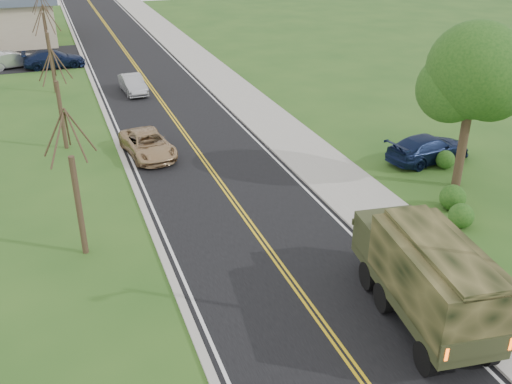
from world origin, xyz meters
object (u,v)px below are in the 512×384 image
suv_champagne (148,144)px  military_truck (427,273)px  sedan_silver (133,84)px  pickup_navy (428,148)px

suv_champagne → military_truck: bearing=-78.8°
sedan_silver → pickup_navy: bearing=-59.0°
pickup_navy → suv_champagne: bearing=58.0°
sedan_silver → military_truck: bearing=-85.3°
sedan_silver → pickup_navy: size_ratio=0.82×
pickup_navy → military_truck: bearing=134.7°
military_truck → sedan_silver: (-4.70, 30.02, -1.23)m
military_truck → suv_champagne: military_truck is taller
suv_champagne → pickup_navy: 15.49m
military_truck → suv_champagne: size_ratio=1.43×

